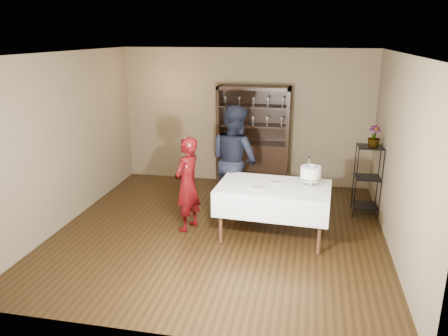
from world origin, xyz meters
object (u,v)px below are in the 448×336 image
at_px(china_hutch, 253,154).
at_px(cake, 311,174).
at_px(plant_etagere, 367,177).
at_px(potted_plant, 374,137).
at_px(man, 234,160).
at_px(woman, 187,184).
at_px(cake_table, 273,198).

relative_size(china_hutch, cake, 4.39).
height_order(plant_etagere, potted_plant, potted_plant).
distance_m(man, cake, 1.45).
xyz_separation_m(china_hutch, potted_plant, (2.11, -1.10, 0.70)).
relative_size(man, cake, 4.10).
xyz_separation_m(china_hutch, woman, (-0.72, -2.23, 0.08)).
bearing_deg(woman, plant_etagere, 131.16).
distance_m(man, potted_plant, 2.30).
height_order(cake_table, man, man).
bearing_deg(woman, china_hutch, -179.50).
xyz_separation_m(china_hutch, cake, (1.13, -2.15, 0.34)).
distance_m(woman, man, 1.01).
xyz_separation_m(woman, potted_plant, (2.83, 1.13, 0.62)).
distance_m(plant_etagere, woman, 3.04).
bearing_deg(man, china_hutch, -56.74).
relative_size(woman, man, 0.80).
bearing_deg(plant_etagere, woman, -157.20).
distance_m(plant_etagere, cake_table, 1.90).
bearing_deg(cake, china_hutch, 117.83).
bearing_deg(man, potted_plant, -133.42).
relative_size(plant_etagere, cake, 2.64).
distance_m(cake_table, cake, 0.65).
relative_size(china_hutch, potted_plant, 5.62).
bearing_deg(man, plant_etagere, -132.07).
bearing_deg(man, cake, -171.50).
distance_m(cake_table, potted_plant, 2.03).
xyz_separation_m(man, cake, (1.26, -0.72, 0.07)).
height_order(china_hutch, potted_plant, china_hutch).
bearing_deg(woman, man, 161.70).
xyz_separation_m(woman, man, (0.59, 0.80, 0.19)).
distance_m(china_hutch, potted_plant, 2.48).
bearing_deg(plant_etagere, china_hutch, 153.17).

